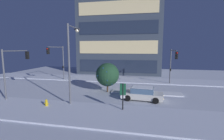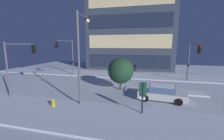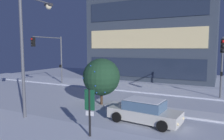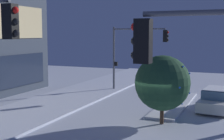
% 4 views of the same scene
% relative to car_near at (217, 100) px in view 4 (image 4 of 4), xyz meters
% --- Properties ---
extents(ground, '(52.00, 52.00, 0.00)m').
position_rel_car_near_xyz_m(ground, '(-5.22, 3.00, -0.71)').
color(ground, silver).
extents(curb_strip_far, '(52.00, 5.20, 0.14)m').
position_rel_car_near_xyz_m(curb_strip_far, '(-5.22, 11.06, -0.64)').
color(curb_strip_far, silver).
rests_on(curb_strip_far, ground).
extents(median_strip, '(9.00, 1.80, 0.14)m').
position_rel_car_near_xyz_m(median_strip, '(0.45, 2.90, -0.64)').
color(median_strip, silver).
rests_on(median_strip, ground).
extents(car_near, '(4.77, 2.34, 1.49)m').
position_rel_car_near_xyz_m(car_near, '(0.00, 0.00, 0.00)').
color(car_near, silver).
rests_on(car_near, ground).
extents(traffic_light_corner_far_right, '(0.32, 5.05, 5.70)m').
position_rel_car_near_xyz_m(traffic_light_corner_far_right, '(4.29, 7.27, 3.26)').
color(traffic_light_corner_far_right, '#565960').
rests_on(traffic_light_corner_far_right, ground).
extents(decorated_tree_median, '(3.11, 3.11, 3.91)m').
position_rel_car_near_xyz_m(decorated_tree_median, '(-4.64, 2.59, 1.64)').
color(decorated_tree_median, '#473323').
rests_on(decorated_tree_median, ground).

